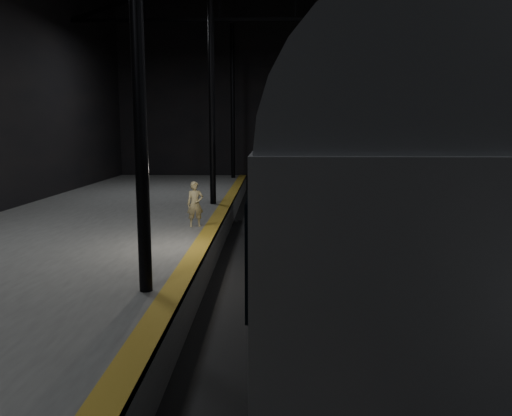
{
  "coord_description": "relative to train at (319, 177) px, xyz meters",
  "views": [
    {
      "loc": [
        -1.3,
        -13.65,
        4.22
      ],
      "look_at": [
        -1.7,
        0.48,
        2.0
      ],
      "focal_mm": 35.0,
      "sensor_mm": 36.0,
      "label": 1
    }
  ],
  "objects": [
    {
      "name": "tactile_strip",
      "position": [
        -3.25,
        0.32,
        -1.97
      ],
      "size": [
        0.5,
        43.8,
        0.01
      ],
      "primitive_type": "cube",
      "color": "olive",
      "rests_on": "platform_left"
    },
    {
      "name": "ground",
      "position": [
        0.0,
        0.32,
        -2.98
      ],
      "size": [
        44.0,
        44.0,
        0.0
      ],
      "primitive_type": "plane",
      "color": "black",
      "rests_on": "ground"
    },
    {
      "name": "track",
      "position": [
        0.0,
        0.32,
        -2.91
      ],
      "size": [
        2.4,
        43.0,
        0.24
      ],
      "color": "#3F3328",
      "rests_on": "ground"
    },
    {
      "name": "train",
      "position": [
        0.0,
        0.0,
        0.0
      ],
      "size": [
        2.99,
        19.98,
        5.34
      ],
      "color": "#9B9DA3",
      "rests_on": "ground"
    },
    {
      "name": "woman",
      "position": [
        -3.8,
        3.08,
        -1.22
      ],
      "size": [
        0.63,
        0.49,
        1.52
      ],
      "primitive_type": "imported",
      "rotation": [
        0.0,
        0.0,
        0.25
      ],
      "color": "tan",
      "rests_on": "platform_left"
    },
    {
      "name": "platform_left",
      "position": [
        -7.5,
        0.32,
        -2.48
      ],
      "size": [
        9.0,
        43.8,
        1.0
      ],
      "primitive_type": "cube",
      "color": "#4F4F4C",
      "rests_on": "ground"
    }
  ]
}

